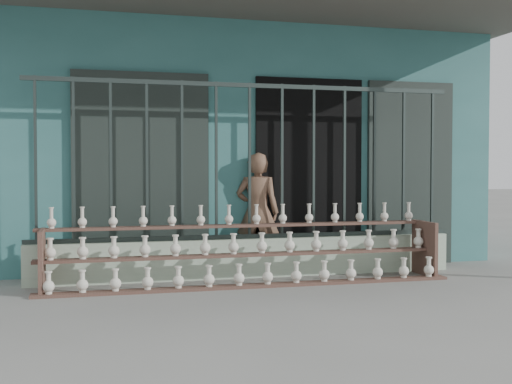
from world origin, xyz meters
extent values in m
plane|color=slate|center=(0.00, 0.00, 0.00)|extent=(60.00, 60.00, 0.00)
cube|color=#306665|center=(0.00, 4.30, 1.60)|extent=(7.00, 5.00, 3.20)
cube|color=black|center=(0.90, 1.82, 1.20)|extent=(1.40, 0.12, 2.40)
cube|color=black|center=(-1.20, 1.78, 1.20)|extent=(1.60, 0.08, 2.40)
cube|color=black|center=(2.30, 1.78, 1.20)|extent=(1.20, 0.08, 2.40)
cube|color=#59544C|center=(0.00, 1.20, 3.15)|extent=(7.40, 2.00, 0.12)
cube|color=#B1C8AB|center=(0.00, 1.30, 0.23)|extent=(5.00, 0.20, 0.45)
cube|color=#283330|center=(-2.35, 1.30, 1.35)|extent=(0.03, 0.03, 1.80)
cube|color=#283330|center=(-1.96, 1.30, 1.35)|extent=(0.03, 0.03, 1.80)
cube|color=#283330|center=(-1.57, 1.30, 1.35)|extent=(0.03, 0.03, 1.80)
cube|color=#283330|center=(-1.18, 1.30, 1.35)|extent=(0.03, 0.03, 1.80)
cube|color=#283330|center=(-0.78, 1.30, 1.35)|extent=(0.03, 0.03, 1.80)
cube|color=#283330|center=(-0.39, 1.30, 1.35)|extent=(0.03, 0.03, 1.80)
cube|color=#283330|center=(0.00, 1.30, 1.35)|extent=(0.03, 0.03, 1.80)
cube|color=#283330|center=(0.39, 1.30, 1.35)|extent=(0.03, 0.03, 1.80)
cube|color=#283330|center=(0.78, 1.30, 1.35)|extent=(0.03, 0.03, 1.80)
cube|color=#283330|center=(1.17, 1.30, 1.35)|extent=(0.03, 0.03, 1.80)
cube|color=#283330|center=(1.57, 1.30, 1.35)|extent=(0.03, 0.03, 1.80)
cube|color=#283330|center=(1.96, 1.30, 1.35)|extent=(0.03, 0.03, 1.80)
cube|color=#283330|center=(2.35, 1.30, 1.35)|extent=(0.03, 0.03, 1.80)
cube|color=#283330|center=(0.00, 1.30, 2.22)|extent=(5.00, 0.04, 0.05)
cube|color=#283330|center=(0.00, 1.30, 0.47)|extent=(5.00, 0.04, 0.05)
cube|color=brown|center=(-0.12, 0.65, 0.01)|extent=(4.50, 0.18, 0.03)
cube|color=brown|center=(-0.12, 0.90, 0.32)|extent=(4.50, 0.18, 0.03)
cube|color=brown|center=(-0.12, 1.15, 0.61)|extent=(4.50, 0.18, 0.03)
cube|color=brown|center=(-2.27, 0.90, 0.32)|extent=(0.04, 0.55, 0.64)
cube|color=brown|center=(2.03, 0.90, 0.32)|extent=(0.04, 0.55, 0.64)
imported|color=brown|center=(0.20, 1.70, 0.73)|extent=(0.62, 0.52, 1.46)
camera|label=1|loc=(-1.78, -5.90, 1.25)|focal=45.00mm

